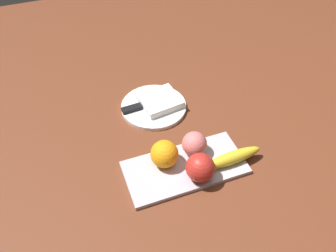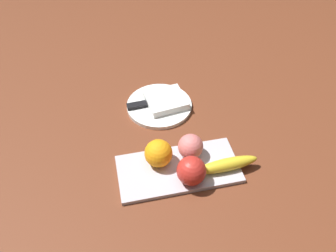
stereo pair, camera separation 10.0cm
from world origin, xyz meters
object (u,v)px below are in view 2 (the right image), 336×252
fruit_tray (178,169)px  knife (146,104)px  apple (191,171)px  folded_napkin (167,100)px  orange_near_apple (158,153)px  dinner_plate (159,106)px  banana (227,164)px  peach (191,146)px

fruit_tray → knife: bearing=99.0°
apple → folded_napkin: apple is taller
orange_near_apple → dinner_plate: orange_near_apple is taller
apple → orange_near_apple: same height
fruit_tray → knife: (-0.04, 0.27, 0.01)m
apple → banana: 0.11m
dinner_plate → peach: bearing=-79.4°
dinner_plate → folded_napkin: size_ratio=1.74×
apple → banana: size_ratio=0.44×
folded_napkin → fruit_tray: bearing=-95.7°
fruit_tray → peach: bearing=41.7°
orange_near_apple → folded_napkin: orange_near_apple is taller
apple → dinner_plate: bearing=93.8°
dinner_plate → fruit_tray: bearing=-90.0°
apple → fruit_tray: bearing=114.6°
dinner_plate → knife: knife is taller
orange_near_apple → peach: orange_near_apple is taller
banana → orange_near_apple: 0.18m
orange_near_apple → knife: 0.24m
banana → orange_near_apple: bearing=158.4°
fruit_tray → apple: bearing=-65.4°
peach → knife: peach is taller
apple → knife: size_ratio=0.42×
apple → banana: apple is taller
fruit_tray → dinner_plate: same height
dinner_plate → knife: (-0.04, 0.00, 0.01)m
dinner_plate → folded_napkin: (0.03, 0.00, 0.02)m
apple → folded_napkin: size_ratio=0.64×
banana → orange_near_apple: (-0.17, 0.06, 0.02)m
fruit_tray → peach: size_ratio=4.71×
peach → dinner_plate: bearing=100.6°
orange_near_apple → folded_napkin: (0.07, 0.23, -0.03)m
banana → peach: size_ratio=2.50×
folded_napkin → peach: bearing=-85.9°
fruit_tray → dinner_plate: size_ratio=1.56×
banana → folded_napkin: 0.31m
dinner_plate → orange_near_apple: bearing=-101.7°
banana → folded_napkin: size_ratio=1.45×
apple → folded_napkin: 0.31m
peach → banana: bearing=-39.0°
fruit_tray → knife: 0.27m
banana → dinner_plate: size_ratio=0.83×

